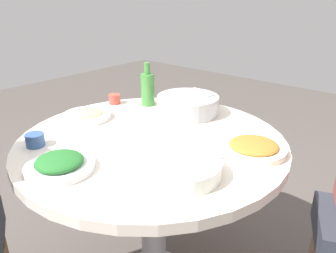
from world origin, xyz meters
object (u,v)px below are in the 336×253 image
Objects in this scene: dish_noodles at (87,115)px; dish_tofu_braise at (254,148)px; rice_bowl at (188,104)px; dish_greens at (60,164)px; soup_bowl at (180,168)px; green_bottle at (148,88)px; tea_cup_near at (114,99)px; round_dining_table at (152,162)px; tea_cup_far at (35,140)px.

dish_tofu_braise reaches higher than dish_noodles.
dish_greens is at bearing 90.96° from rice_bowl.
green_bottle is at bearing -37.93° from soup_bowl.
dish_noodles is 1.00× the size of green_bottle.
dish_tofu_braise is 3.98× the size of tea_cup_near.
round_dining_table is 0.52m from tea_cup_near.
tea_cup_far is (-0.09, 0.32, 0.01)m from dish_noodles.
round_dining_table is at bearing 101.33° from rice_bowl.
rice_bowl reaches higher than tea_cup_far.
round_dining_table is at bearing 22.17° from dish_tofu_braise.
green_bottle reaches higher than dish_tofu_braise.
dish_noodles is at bearing 5.24° from round_dining_table.
round_dining_table is at bearing -29.42° from soup_bowl.
soup_bowl is (-0.28, 0.16, 0.14)m from round_dining_table.
tea_cup_far is (-0.01, 0.66, -0.07)m from green_bottle.
tea_cup_near is at bearing -25.61° from soup_bowl.
soup_bowl is 1.22× the size of dish_noodles.
round_dining_table is 0.35m from soup_bowl.
round_dining_table is 15.22× the size of tea_cup_far.
dish_tofu_braise is (-0.39, -0.16, 0.14)m from round_dining_table.
dish_greens reaches higher than tea_cup_far.
dish_greens is (-0.01, 0.74, -0.02)m from rice_bowl.
soup_bowl is 0.61m from tea_cup_far.
soup_bowl is 0.33m from dish_tofu_braise.
rice_bowl is at bearing -171.79° from green_bottle.
rice_bowl is 0.74m from dish_greens.
tea_cup_near is (0.85, -0.04, 0.01)m from dish_tofu_braise.
dish_greens is at bearing 82.17° from round_dining_table.
dish_tofu_braise is at bearing 177.23° from tea_cup_near.
round_dining_table is at bearing -174.76° from dish_noodles.
dish_greens is at bearing 132.86° from dish_noodles.
soup_bowl is 0.68m from dish_noodles.
rice_bowl is 0.42m from tea_cup_near.
green_bottle is 0.66m from tea_cup_far.
dish_noodles is 0.80m from dish_tofu_braise.
dish_tofu_braise is 3.35× the size of tea_cup_far.
dish_tofu_braise is 0.86m from tea_cup_far.
round_dining_table is 0.48m from green_bottle.
rice_bowl is (0.07, -0.34, 0.16)m from round_dining_table.
dish_greens is (-0.34, 0.36, 0.01)m from dish_noodles.
dish_tofu_braise is at bearing -166.06° from dish_noodles.
dish_greens reaches higher than tea_cup_near.
dish_tofu_braise is at bearing -109.14° from soup_bowl.
round_dining_table is at bearing 135.80° from green_bottle.
tea_cup_near is (0.40, 0.14, -0.02)m from rice_bowl.
tea_cup_near is (0.46, -0.20, 0.14)m from round_dining_table.
round_dining_table is 3.64× the size of rice_bowl.
dish_greens is 0.71m from dish_tofu_braise.
soup_bowl is at bearing 70.86° from dish_tofu_braise.
soup_bowl is 0.75m from green_bottle.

